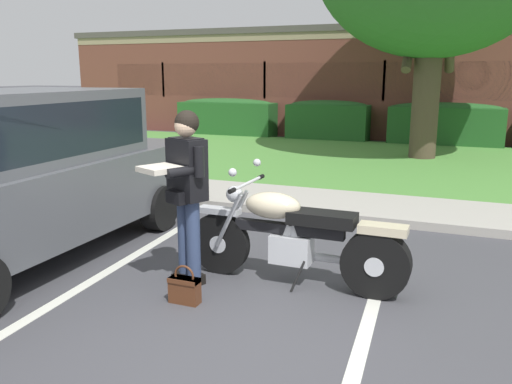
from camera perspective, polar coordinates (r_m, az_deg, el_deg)
The scene contains 14 objects.
ground_plane at distance 4.45m, azimuth -2.90°, elevation -14.53°, with size 140.00×140.00×0.00m, color #424247.
curb_strip at distance 7.58m, azimuth 8.38°, elevation -2.53°, with size 60.00×0.20×0.12m, color #ADA89E.
concrete_walk at distance 8.39m, azimuth 9.75°, elevation -1.23°, with size 60.00×1.50×0.08m, color #ADA89E.
grass_lawn at distance 12.56m, azimuth 13.97°, elevation 3.14°, with size 60.00×7.11×0.06m, color #518E3D.
stall_stripe_0 at distance 5.46m, azimuth -18.57°, elevation -9.84°, with size 0.12×4.40×0.01m, color silver.
stall_stripe_1 at distance 4.34m, azimuth 11.51°, elevation -15.47°, with size 0.12×4.40×0.01m, color silver.
motorcycle at distance 5.12m, azimuth 5.06°, elevation -5.00°, with size 2.24×0.82×1.18m.
rider_person at distance 5.04m, azimuth -7.64°, elevation 0.83°, with size 0.58×0.66×1.70m.
handbag at distance 4.87m, azimuth -7.75°, elevation -10.24°, with size 0.28×0.13×0.36m.
parked_suv_adjacent at distance 6.34m, azimuth -24.76°, elevation 1.74°, with size 2.08×4.87×1.86m.
hedge_left at distance 17.76m, azimuth -3.16°, elevation 8.21°, with size 3.27×0.90×1.24m.
hedge_center_left at distance 16.60m, azimuth 7.78°, elevation 7.80°, with size 2.50×0.90×1.24m.
hedge_center_right at distance 16.11m, azimuth 19.81°, elevation 7.03°, with size 3.15×0.90×1.24m.
brick_building at distance 21.86m, azimuth 15.74°, elevation 11.52°, with size 23.01×10.51×3.52m.
Camera 1 is at (1.68, -3.58, 2.03)m, focal length 36.94 mm.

